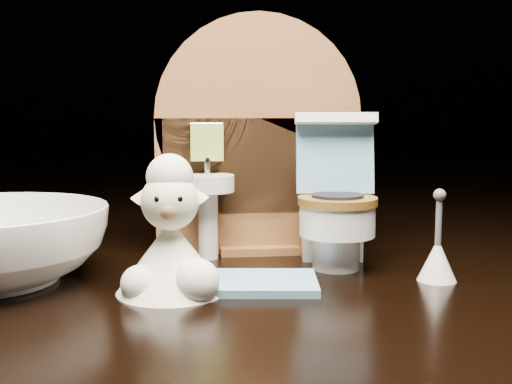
# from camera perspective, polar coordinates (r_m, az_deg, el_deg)

# --- Properties ---
(backdrop_panel) EXTENTS (0.13, 0.05, 0.15)m
(backdrop_panel) POSITION_cam_1_polar(r_m,az_deg,el_deg) (0.41, 0.09, 3.82)
(backdrop_panel) COLOR brown
(backdrop_panel) RESTS_ON ground
(toy_toilet) EXTENTS (0.05, 0.06, 0.09)m
(toy_toilet) POSITION_cam_1_polar(r_m,az_deg,el_deg) (0.38, 7.06, -1.63)
(toy_toilet) COLOR white
(toy_toilet) RESTS_ON ground
(bath_mat) EXTENTS (0.06, 0.05, 0.00)m
(bath_mat) POSITION_cam_1_polar(r_m,az_deg,el_deg) (0.34, 0.81, -8.06)
(bath_mat) COLOR #699DBC
(bath_mat) RESTS_ON ground
(toilet_brush) EXTENTS (0.02, 0.02, 0.05)m
(toilet_brush) POSITION_cam_1_polar(r_m,az_deg,el_deg) (0.36, 15.82, -5.57)
(toilet_brush) COLOR white
(toilet_brush) RESTS_ON ground
(plush_lamb) EXTENTS (0.06, 0.06, 0.07)m
(plush_lamb) POSITION_cam_1_polar(r_m,az_deg,el_deg) (0.32, -7.55, -4.64)
(plush_lamb) COLOR white
(plush_lamb) RESTS_ON ground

